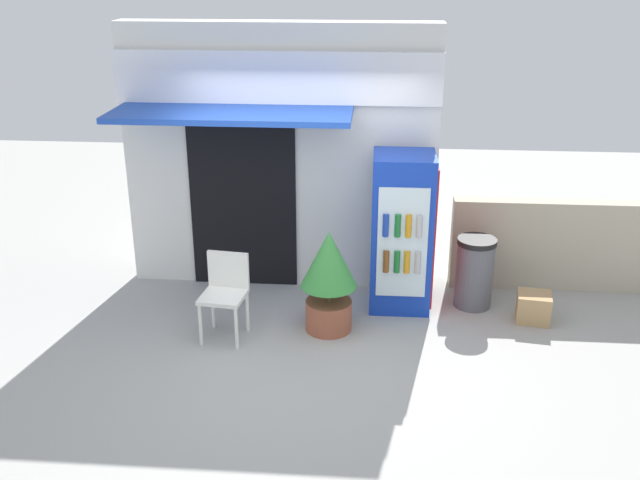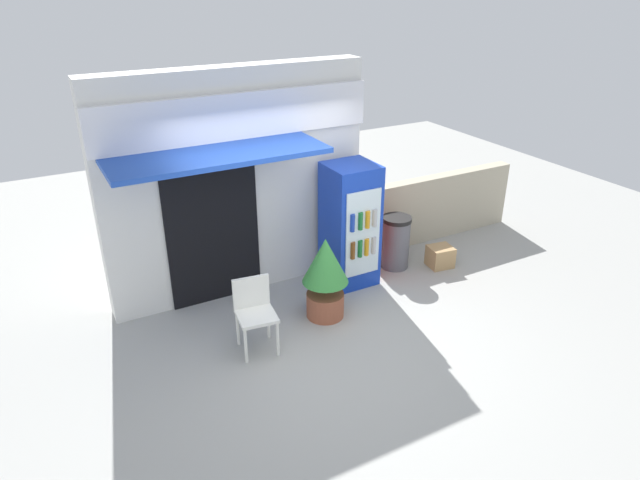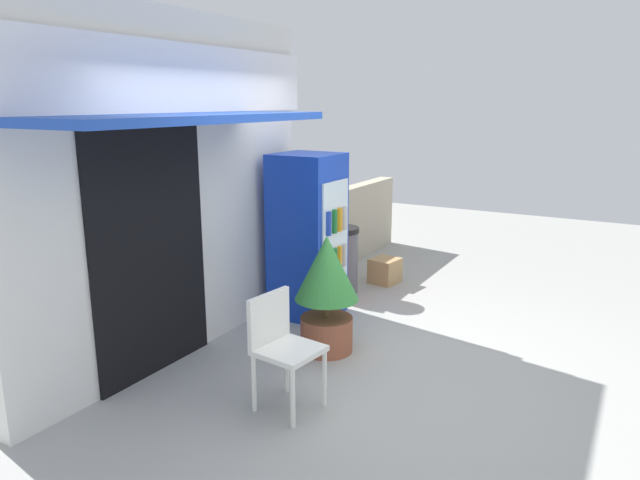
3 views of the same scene
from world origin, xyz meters
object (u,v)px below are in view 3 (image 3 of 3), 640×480
(cardboard_box, at_px, (385,271))
(plastic_chair, at_px, (281,341))
(trash_bin, at_px, (341,260))
(potted_plant_near_shop, at_px, (327,286))
(drink_cooler, at_px, (309,236))

(cardboard_box, bearing_deg, plastic_chair, -170.36)
(plastic_chair, xyz_separation_m, cardboard_box, (3.17, 0.54, -0.36))
(trash_bin, bearing_deg, plastic_chair, -161.66)
(plastic_chair, bearing_deg, potted_plant_near_shop, 10.24)
(potted_plant_near_shop, xyz_separation_m, trash_bin, (1.55, 0.67, -0.22))
(trash_bin, height_order, cardboard_box, trash_bin)
(plastic_chair, height_order, trash_bin, plastic_chair)
(drink_cooler, bearing_deg, potted_plant_near_shop, -139.70)
(plastic_chair, distance_m, cardboard_box, 3.24)
(drink_cooler, distance_m, cardboard_box, 1.59)
(drink_cooler, height_order, plastic_chair, drink_cooler)
(potted_plant_near_shop, height_order, trash_bin, potted_plant_near_shop)
(drink_cooler, relative_size, potted_plant_near_shop, 1.59)
(drink_cooler, height_order, trash_bin, drink_cooler)
(plastic_chair, relative_size, cardboard_box, 2.50)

